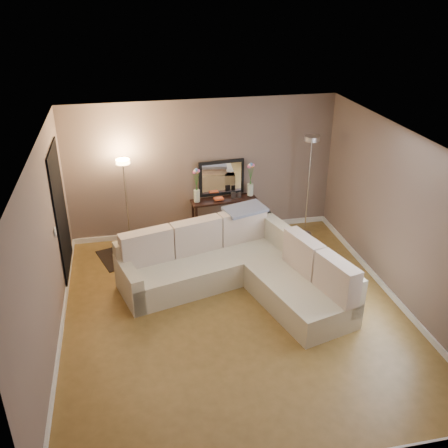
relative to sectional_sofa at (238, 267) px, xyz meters
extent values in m
cube|color=olive|center=(-0.21, -0.72, -0.37)|extent=(5.00, 5.50, 0.01)
cube|color=white|center=(-0.21, -0.72, 2.24)|extent=(5.00, 5.50, 0.01)
cube|color=#76645B|center=(-0.21, 2.04, 0.94)|extent=(5.00, 0.02, 2.60)
cube|color=#76645B|center=(-0.21, -3.48, 0.94)|extent=(5.00, 0.02, 2.60)
cube|color=#76645B|center=(-2.72, -0.72, 0.94)|extent=(0.02, 5.50, 2.60)
cube|color=#76645B|center=(2.30, -0.72, 0.94)|extent=(0.02, 5.50, 2.60)
cube|color=white|center=(-0.21, 2.02, -0.31)|extent=(5.00, 0.03, 0.10)
cube|color=white|center=(-2.70, -0.72, -0.31)|extent=(0.03, 5.50, 0.10)
cube|color=white|center=(2.27, -0.72, -0.31)|extent=(0.03, 5.50, 0.10)
cube|color=black|center=(-2.69, 0.98, 0.74)|extent=(0.02, 1.20, 2.20)
cube|color=white|center=(-2.69, 0.13, 0.84)|extent=(0.02, 0.08, 0.12)
cube|color=beige|center=(-0.46, 0.30, -0.15)|extent=(2.94, 1.66, 0.43)
cube|color=beige|center=(-0.56, 0.66, 0.15)|extent=(2.74, 0.94, 0.60)
cube|color=beige|center=(-1.72, -0.05, -0.06)|extent=(0.44, 0.98, 0.60)
cube|color=beige|center=(0.77, -0.75, -0.15)|extent=(1.38, 1.91, 0.43)
cube|color=beige|center=(1.01, -0.19, 0.15)|extent=(0.91, 2.64, 0.60)
cube|color=beige|center=(-1.40, 0.31, 0.34)|extent=(0.87, 0.45, 0.56)
cube|color=beige|center=(-0.58, 0.53, 0.34)|extent=(0.87, 0.45, 0.56)
cube|color=beige|center=(0.25, 0.76, 0.34)|extent=(0.87, 0.45, 0.56)
cube|color=beige|center=(0.94, -0.37, 0.34)|extent=(0.43, 0.81, 0.56)
cube|color=beige|center=(1.15, -1.15, 0.34)|extent=(0.43, 0.81, 0.56)
cube|color=gray|center=(0.30, 0.80, 0.62)|extent=(0.80, 0.61, 0.09)
cube|color=black|center=(0.14, 1.80, 0.38)|extent=(1.26, 0.44, 0.04)
cube|color=black|center=(-0.41, 1.62, 0.00)|extent=(0.05, 0.05, 0.72)
cube|color=black|center=(-0.44, 1.89, 0.00)|extent=(0.05, 0.05, 0.72)
cube|color=black|center=(0.72, 1.72, 0.00)|extent=(0.05, 0.05, 0.72)
cube|color=black|center=(0.70, 1.99, 0.00)|extent=(0.05, 0.05, 0.72)
cube|color=black|center=(0.14, 1.80, -0.19)|extent=(1.18, 0.41, 0.03)
cube|color=#BF3333|center=(-0.36, 1.76, -0.09)|extent=(0.04, 0.15, 0.18)
cube|color=#3359A5|center=(-0.32, 1.76, -0.08)|extent=(0.05, 0.15, 0.20)
cube|color=gold|center=(-0.28, 1.77, -0.07)|extent=(0.05, 0.15, 0.22)
cube|color=#3F7F4C|center=(-0.23, 1.77, -0.09)|extent=(0.06, 0.16, 0.18)
cube|color=#994C99|center=(-0.18, 1.77, -0.08)|extent=(0.04, 0.15, 0.20)
cube|color=orange|center=(-0.15, 1.78, -0.07)|extent=(0.05, 0.15, 0.22)
cube|color=#262626|center=(-0.10, 1.78, -0.09)|extent=(0.05, 0.15, 0.18)
cube|color=#4C99B2|center=(-0.05, 1.79, -0.08)|extent=(0.06, 0.16, 0.20)
cube|color=#B2A58C|center=(-0.01, 1.79, -0.07)|extent=(0.04, 0.15, 0.22)
cube|color=brown|center=(0.03, 1.79, -0.09)|extent=(0.05, 0.15, 0.18)
cube|color=navy|center=(0.08, 1.80, -0.08)|extent=(0.05, 0.15, 0.20)
cube|color=gold|center=(0.13, 1.80, -0.07)|extent=(0.06, 0.16, 0.22)
cube|color=black|center=(0.13, 1.96, 0.76)|extent=(0.87, 0.12, 0.68)
cube|color=white|center=(0.13, 1.94, 0.76)|extent=(0.76, 0.08, 0.57)
cube|color=#EA5729|center=(0.04, 1.76, 0.43)|extent=(0.18, 0.13, 0.04)
cube|color=black|center=(0.32, 1.77, 0.47)|extent=(0.10, 0.03, 0.12)
cube|color=black|center=(0.43, 1.78, 0.46)|extent=(0.08, 0.03, 0.10)
cylinder|color=silver|center=(-0.37, 1.75, 0.53)|extent=(0.12, 0.12, 0.23)
cylinder|color=#38722D|center=(-0.39, 1.75, 0.79)|extent=(0.09, 0.02, 0.39)
sphere|color=#E5598C|center=(-0.41, 1.75, 0.99)|extent=(0.07, 0.07, 0.07)
cylinder|color=#38722D|center=(-0.38, 1.75, 0.80)|extent=(0.05, 0.01, 0.42)
sphere|color=white|center=(-0.39, 1.75, 1.01)|extent=(0.07, 0.07, 0.07)
cylinder|color=#38722D|center=(-0.37, 1.75, 0.81)|extent=(0.01, 0.01, 0.44)
sphere|color=#598CE5|center=(-0.37, 1.75, 1.03)|extent=(0.07, 0.07, 0.07)
cylinder|color=#38722D|center=(-0.37, 1.76, 0.79)|extent=(0.05, 0.01, 0.40)
sphere|color=#E58C4C|center=(-0.36, 1.76, 0.99)|extent=(0.07, 0.07, 0.07)
cylinder|color=#38722D|center=(-0.36, 1.76, 0.80)|extent=(0.10, 0.02, 0.41)
sphere|color=#D866B2|center=(-0.34, 1.76, 1.01)|extent=(0.07, 0.07, 0.07)
cylinder|color=silver|center=(0.67, 1.85, 0.53)|extent=(0.12, 0.12, 0.23)
cylinder|color=#38722D|center=(0.65, 1.85, 0.79)|extent=(0.09, 0.02, 0.39)
sphere|color=#E5598C|center=(0.63, 1.84, 0.99)|extent=(0.07, 0.07, 0.07)
cylinder|color=#38722D|center=(0.66, 1.85, 0.80)|extent=(0.05, 0.01, 0.42)
sphere|color=white|center=(0.65, 1.85, 1.01)|extent=(0.07, 0.07, 0.07)
cylinder|color=#38722D|center=(0.67, 1.85, 0.81)|extent=(0.01, 0.01, 0.44)
sphere|color=#598CE5|center=(0.67, 1.85, 1.03)|extent=(0.07, 0.07, 0.07)
cylinder|color=#38722D|center=(0.68, 1.85, 0.79)|extent=(0.05, 0.01, 0.40)
sphere|color=#E58C4C|center=(0.69, 1.85, 0.99)|extent=(0.07, 0.07, 0.07)
cylinder|color=#38722D|center=(0.68, 1.85, 0.80)|extent=(0.10, 0.02, 0.41)
sphere|color=#D866B2|center=(0.70, 1.85, 1.01)|extent=(0.07, 0.07, 0.07)
cylinder|color=silver|center=(-1.65, 1.72, -0.35)|extent=(0.28, 0.28, 0.03)
cylinder|color=silver|center=(-1.65, 1.72, 0.45)|extent=(0.03, 0.03, 1.61)
cylinder|color=#FFBF72|center=(-1.65, 1.72, 1.29)|extent=(0.30, 0.30, 0.07)
cylinder|color=silver|center=(1.69, 1.50, -0.35)|extent=(0.31, 0.31, 0.03)
cylinder|color=silver|center=(1.69, 1.50, 0.59)|extent=(0.03, 0.03, 1.88)
cylinder|color=silver|center=(1.69, 1.50, 1.57)|extent=(0.34, 0.34, 0.09)
cube|color=black|center=(-1.64, 1.39, -0.36)|extent=(1.30, 1.12, 0.01)
cube|color=black|center=(-1.78, 1.25, -0.18)|extent=(0.37, 0.31, 0.20)
camera|label=1|loc=(-1.61, -6.63, 4.10)|focal=40.00mm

